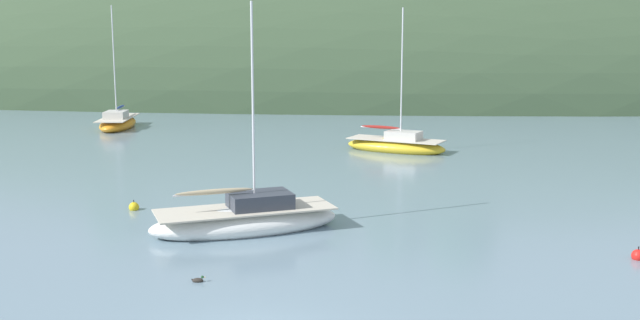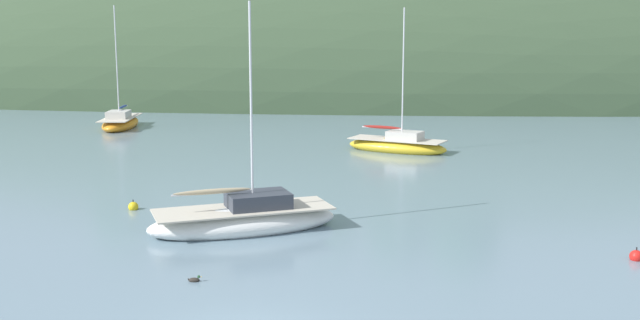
{
  "view_description": "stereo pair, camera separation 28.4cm",
  "coord_description": "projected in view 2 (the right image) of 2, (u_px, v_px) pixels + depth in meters",
  "views": [
    {
      "loc": [
        2.99,
        -16.18,
        7.43
      ],
      "look_at": [
        0.0,
        20.0,
        1.2
      ],
      "focal_mm": 40.8,
      "sensor_mm": 36.0,
      "label": 1
    },
    {
      "loc": [
        3.27,
        -16.16,
        7.43
      ],
      "look_at": [
        0.0,
        20.0,
        1.2
      ],
      "focal_mm": 40.8,
      "sensor_mm": 36.0,
      "label": 2
    }
  ],
  "objects": [
    {
      "name": "sailboat_orange_cutter",
      "position": [
        245.0,
        220.0,
        27.95
      ],
      "size": [
        7.74,
        5.38,
        8.96
      ],
      "color": "white",
      "rests_on": "ground"
    },
    {
      "name": "mooring_buoy_outer",
      "position": [
        636.0,
        256.0,
        24.35
      ],
      "size": [
        0.44,
        0.44,
        0.54
      ],
      "color": "red",
      "rests_on": "ground"
    },
    {
      "name": "sailboat_grey_yawl",
      "position": [
        120.0,
        123.0,
        59.13
      ],
      "size": [
        3.39,
        7.49,
        10.04
      ],
      "color": "orange",
      "rests_on": "ground"
    },
    {
      "name": "sailboat_teal_outer",
      "position": [
        398.0,
        145.0,
        47.12
      ],
      "size": [
        7.07,
        4.68,
        9.41
      ],
      "color": "gold",
      "rests_on": "ground"
    },
    {
      "name": "far_shoreline_hill",
      "position": [
        358.0,
        98.0,
        86.1
      ],
      "size": [
        150.0,
        36.0,
        34.78
      ],
      "color": "#384C33",
      "rests_on": "ground"
    },
    {
      "name": "mooring_buoy_channel",
      "position": [
        133.0,
        207.0,
        31.41
      ],
      "size": [
        0.44,
        0.44,
        0.54
      ],
      "color": "yellow",
      "rests_on": "ground"
    },
    {
      "name": "duck_lead",
      "position": [
        194.0,
        280.0,
        22.22
      ],
      "size": [
        0.43,
        0.21,
        0.24
      ],
      "color": "#2D2823",
      "rests_on": "ground"
    }
  ]
}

